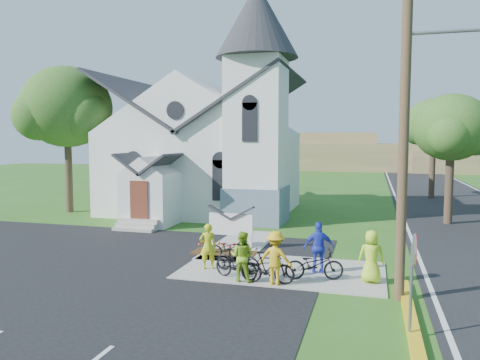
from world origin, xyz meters
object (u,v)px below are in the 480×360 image
(cyclist_3, at_px, (276,258))
(cyclist_4, at_px, (371,256))
(church_sign, at_px, (231,225))
(bike_3, at_px, (268,268))
(cyclist_0, at_px, (208,246))
(stop_sign, at_px, (413,263))
(cyclist_1, at_px, (242,256))
(bike_2, at_px, (238,259))
(bike_4, at_px, (314,265))
(cyclist_2, at_px, (319,248))
(utility_pole, at_px, (407,111))
(bike_1, at_px, (236,264))
(bike_0, at_px, (229,248))

(cyclist_3, xyz_separation_m, cyclist_4, (2.90, 1.03, -0.01))
(church_sign, xyz_separation_m, bike_3, (2.57, -4.40, -0.47))
(cyclist_0, bearing_deg, church_sign, -111.57)
(stop_sign, height_order, cyclist_1, stop_sign)
(bike_2, height_order, bike_3, bike_3)
(cyclist_3, height_order, cyclist_4, cyclist_3)
(bike_4, bearing_deg, cyclist_0, 70.77)
(cyclist_2, bearing_deg, utility_pole, 128.60)
(cyclist_1, bearing_deg, cyclist_4, -161.68)
(cyclist_1, height_order, bike_3, cyclist_1)
(utility_pole, relative_size, cyclist_3, 5.88)
(stop_sign, xyz_separation_m, cyclist_1, (-4.93, 3.05, -0.92))
(church_sign, distance_m, utility_pole, 9.18)
(bike_1, bearing_deg, cyclist_1, -106.87)
(utility_pole, bearing_deg, cyclist_0, 167.62)
(cyclist_2, height_order, bike_3, cyclist_2)
(church_sign, height_order, cyclist_2, cyclist_2)
(utility_pole, xyz_separation_m, bike_0, (-6.09, 2.90, -4.93))
(bike_0, distance_m, cyclist_3, 3.53)
(bike_3, height_order, cyclist_4, cyclist_4)
(church_sign, xyz_separation_m, cyclist_1, (1.70, -4.35, -0.17))
(cyclist_4, bearing_deg, bike_3, 11.06)
(bike_3, distance_m, bike_4, 1.58)
(utility_pole, bearing_deg, bike_3, 175.70)
(cyclist_3, bearing_deg, utility_pole, -177.94)
(cyclist_1, xyz_separation_m, cyclist_3, (1.11, -0.05, 0.04))
(cyclist_3, bearing_deg, bike_3, 6.62)
(cyclist_2, height_order, cyclist_3, cyclist_2)
(church_sign, relative_size, cyclist_3, 1.29)
(bike_1, xyz_separation_m, bike_2, (-0.16, 0.79, -0.06))
(cyclist_0, bearing_deg, bike_4, 151.36)
(cyclist_1, relative_size, bike_4, 0.85)
(church_sign, distance_m, cyclist_4, 6.63)
(cyclist_2, xyz_separation_m, bike_2, (-2.69, -0.62, -0.45))
(utility_pole, xyz_separation_m, cyclist_0, (-6.41, 1.41, -4.55))
(bike_4, bearing_deg, bike_0, 47.81)
(cyclist_0, height_order, bike_4, cyclist_0)
(bike_3, relative_size, bike_4, 0.89)
(utility_pole, relative_size, bike_4, 5.26)
(church_sign, relative_size, cyclist_1, 1.36)
(bike_2, xyz_separation_m, bike_4, (2.64, -0.21, 0.07))
(cyclist_1, height_order, cyclist_2, cyclist_2)
(stop_sign, bearing_deg, utility_pole, 91.49)
(bike_3, bearing_deg, cyclist_4, -75.07)
(cyclist_1, xyz_separation_m, bike_3, (0.87, -0.05, -0.30))
(church_sign, distance_m, bike_1, 4.44)
(cyclist_0, bearing_deg, cyclist_2, 163.65)
(utility_pole, height_order, cyclist_2, utility_pole)
(bike_1, distance_m, cyclist_3, 1.42)
(cyclist_3, distance_m, bike_3, 0.41)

